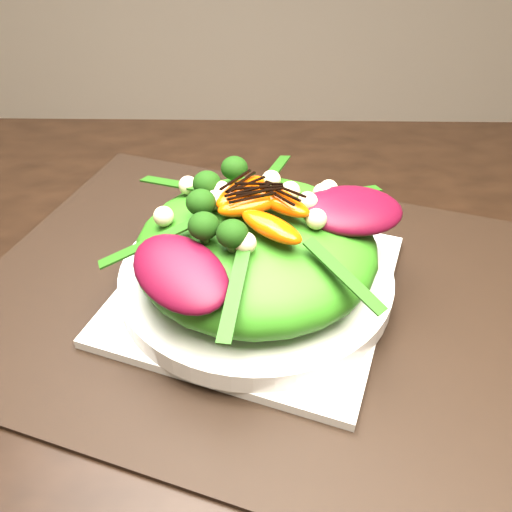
{
  "coord_description": "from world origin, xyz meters",
  "views": [
    {
      "loc": [
        -0.16,
        -0.31,
        1.1
      ],
      "look_at": [
        -0.16,
        0.06,
        0.8
      ],
      "focal_mm": 38.0,
      "sensor_mm": 36.0,
      "label": 1
    }
  ],
  "objects_px": {
    "placemat": "(256,293)",
    "orange_segment": "(242,203)",
    "dining_table": "(442,363)",
    "plate_base": "(256,287)",
    "lettuce_mound": "(256,248)",
    "salad_bowl": "(256,276)"
  },
  "relations": [
    {
      "from": "placemat",
      "to": "orange_segment",
      "type": "distance_m",
      "value": 0.1
    },
    {
      "from": "dining_table",
      "to": "placemat",
      "type": "xyz_separation_m",
      "value": [
        -0.16,
        0.06,
        0.02
      ]
    },
    {
      "from": "plate_base",
      "to": "orange_segment",
      "type": "height_order",
      "value": "orange_segment"
    },
    {
      "from": "dining_table",
      "to": "lettuce_mound",
      "type": "xyz_separation_m",
      "value": [
        -0.16,
        0.06,
        0.08
      ]
    },
    {
      "from": "salad_bowl",
      "to": "orange_segment",
      "type": "relative_size",
      "value": 4.41
    },
    {
      "from": "lettuce_mound",
      "to": "orange_segment",
      "type": "relative_size",
      "value": 3.8
    },
    {
      "from": "placemat",
      "to": "dining_table",
      "type": "bearing_deg",
      "value": -21.43
    },
    {
      "from": "lettuce_mound",
      "to": "plate_base",
      "type": "bearing_deg",
      "value": -90.0
    },
    {
      "from": "dining_table",
      "to": "orange_segment",
      "type": "bearing_deg",
      "value": 158.34
    },
    {
      "from": "placemat",
      "to": "plate_base",
      "type": "height_order",
      "value": "plate_base"
    },
    {
      "from": "dining_table",
      "to": "salad_bowl",
      "type": "height_order",
      "value": "dining_table"
    },
    {
      "from": "placemat",
      "to": "salad_bowl",
      "type": "bearing_deg",
      "value": 0.0
    },
    {
      "from": "placemat",
      "to": "plate_base",
      "type": "distance_m",
      "value": 0.01
    },
    {
      "from": "plate_base",
      "to": "salad_bowl",
      "type": "xyz_separation_m",
      "value": [
        0.0,
        0.0,
        0.01
      ]
    },
    {
      "from": "dining_table",
      "to": "lettuce_mound",
      "type": "relative_size",
      "value": 7.44
    },
    {
      "from": "dining_table",
      "to": "salad_bowl",
      "type": "xyz_separation_m",
      "value": [
        -0.16,
        0.06,
        0.04
      ]
    },
    {
      "from": "dining_table",
      "to": "plate_base",
      "type": "height_order",
      "value": "dining_table"
    },
    {
      "from": "placemat",
      "to": "plate_base",
      "type": "relative_size",
      "value": 2.21
    },
    {
      "from": "placemat",
      "to": "lettuce_mound",
      "type": "distance_m",
      "value": 0.05
    },
    {
      "from": "lettuce_mound",
      "to": "dining_table",
      "type": "bearing_deg",
      "value": -21.43
    },
    {
      "from": "salad_bowl",
      "to": "lettuce_mound",
      "type": "bearing_deg",
      "value": 90.0
    },
    {
      "from": "dining_table",
      "to": "placemat",
      "type": "distance_m",
      "value": 0.18
    }
  ]
}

